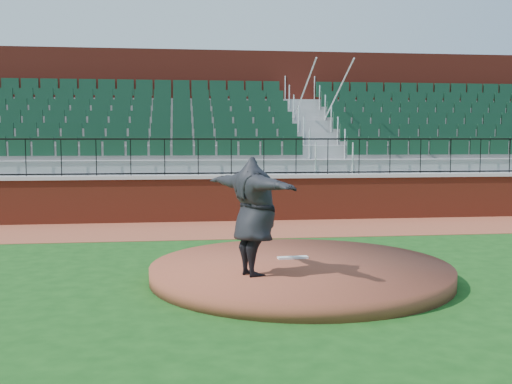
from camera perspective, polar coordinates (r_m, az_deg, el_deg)
The scene contains 10 objects.
ground at distance 10.30m, azimuth 1.06°, elevation -7.96°, with size 90.00×90.00×0.00m, color #134313.
warning_track at distance 15.57m, azimuth -1.81°, elevation -3.48°, with size 34.00×3.20×0.01m, color brown.
field_wall at distance 17.08m, azimuth -2.33°, elevation -0.72°, with size 34.00×0.35×1.20m, color maroon.
wall_cap at distance 17.02m, azimuth -2.33°, elevation 1.46°, with size 34.00×0.45×0.10m, color #B7B7B7.
wall_railing at distance 17.00m, azimuth -2.34°, elevation 3.31°, with size 34.00×0.05×1.00m, color black, non-canonical shape.
seating_stands at distance 19.71m, azimuth -3.03°, elevation 5.01°, with size 34.00×5.10×4.60m, color gray, non-canonical shape.
concourse_wall at distance 22.50m, azimuth -3.56°, elevation 6.16°, with size 34.00×0.50×5.50m, color maroon.
pitchers_mound at distance 10.16m, azimuth 4.18°, elevation -7.43°, with size 4.95×4.95×0.25m, color brown.
pitching_rubber at distance 10.55m, azimuth 3.48°, elevation -6.17°, with size 0.53×0.13×0.04m, color silver.
pitcher at distance 9.13m, azimuth -0.20°, elevation -2.32°, with size 2.21×0.60×1.80m, color black.
Camera 1 is at (-1.45, -9.93, 2.33)m, focal length 42.58 mm.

